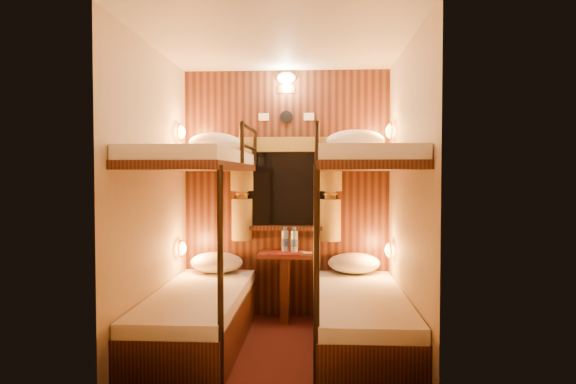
# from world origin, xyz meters

# --- Properties ---
(floor) EXTENTS (2.10, 2.10, 0.00)m
(floor) POSITION_xyz_m (0.00, 0.00, 0.00)
(floor) COLOR #36150E
(floor) RESTS_ON ground
(ceiling) EXTENTS (2.10, 2.10, 0.00)m
(ceiling) POSITION_xyz_m (0.00, 0.00, 2.40)
(ceiling) COLOR silver
(ceiling) RESTS_ON wall_back
(wall_back) EXTENTS (2.40, 0.00, 2.40)m
(wall_back) POSITION_xyz_m (0.00, 1.05, 1.20)
(wall_back) COLOR #C6B293
(wall_back) RESTS_ON floor
(wall_front) EXTENTS (2.40, 0.00, 2.40)m
(wall_front) POSITION_xyz_m (0.00, -1.05, 1.20)
(wall_front) COLOR #C6B293
(wall_front) RESTS_ON floor
(wall_left) EXTENTS (0.00, 2.40, 2.40)m
(wall_left) POSITION_xyz_m (-1.00, 0.00, 1.20)
(wall_left) COLOR #C6B293
(wall_left) RESTS_ON floor
(wall_right) EXTENTS (0.00, 2.40, 2.40)m
(wall_right) POSITION_xyz_m (1.00, 0.00, 1.20)
(wall_right) COLOR #C6B293
(wall_right) RESTS_ON floor
(back_panel) EXTENTS (2.00, 0.03, 2.40)m
(back_panel) POSITION_xyz_m (0.00, 1.04, 1.20)
(back_panel) COLOR black
(back_panel) RESTS_ON floor
(bunk_left) EXTENTS (0.72, 1.90, 1.82)m
(bunk_left) POSITION_xyz_m (-0.65, 0.07, 0.56)
(bunk_left) COLOR black
(bunk_left) RESTS_ON floor
(bunk_right) EXTENTS (0.72, 1.90, 1.82)m
(bunk_right) POSITION_xyz_m (0.65, 0.07, 0.56)
(bunk_right) COLOR black
(bunk_right) RESTS_ON floor
(window) EXTENTS (1.00, 0.12, 0.79)m
(window) POSITION_xyz_m (0.00, 1.00, 1.18)
(window) COLOR black
(window) RESTS_ON back_panel
(curtains) EXTENTS (1.10, 0.22, 1.00)m
(curtains) POSITION_xyz_m (0.00, 0.97, 1.26)
(curtains) COLOR olive
(curtains) RESTS_ON back_panel
(back_fixtures) EXTENTS (0.54, 0.09, 0.48)m
(back_fixtures) POSITION_xyz_m (0.00, 1.00, 2.25)
(back_fixtures) COLOR black
(back_fixtures) RESTS_ON back_panel
(reading_lamps) EXTENTS (2.00, 0.20, 1.25)m
(reading_lamps) POSITION_xyz_m (-0.00, 0.70, 1.24)
(reading_lamps) COLOR orange
(reading_lamps) RESTS_ON wall_left
(table) EXTENTS (0.50, 0.34, 0.66)m
(table) POSITION_xyz_m (0.00, 0.85, 0.41)
(table) COLOR #521E12
(table) RESTS_ON floor
(bottle_left) EXTENTS (0.07, 0.07, 0.24)m
(bottle_left) POSITION_xyz_m (-0.00, 0.89, 0.75)
(bottle_left) COLOR #99BFE5
(bottle_left) RESTS_ON table
(bottle_right) EXTENTS (0.07, 0.07, 0.24)m
(bottle_right) POSITION_xyz_m (0.09, 0.84, 0.75)
(bottle_right) COLOR #99BFE5
(bottle_right) RESTS_ON table
(sachet_a) EXTENTS (0.10, 0.09, 0.01)m
(sachet_a) POSITION_xyz_m (0.21, 0.83, 0.65)
(sachet_a) COLOR silver
(sachet_a) RESTS_ON table
(sachet_b) EXTENTS (0.08, 0.06, 0.01)m
(sachet_b) POSITION_xyz_m (0.16, 0.90, 0.65)
(sachet_b) COLOR silver
(sachet_b) RESTS_ON table
(pillow_lower_left) EXTENTS (0.50, 0.36, 0.20)m
(pillow_lower_left) POSITION_xyz_m (-0.65, 0.81, 0.55)
(pillow_lower_left) COLOR silver
(pillow_lower_left) RESTS_ON bunk_left
(pillow_lower_right) EXTENTS (0.49, 0.35, 0.19)m
(pillow_lower_right) POSITION_xyz_m (0.65, 0.86, 0.55)
(pillow_lower_right) COLOR silver
(pillow_lower_right) RESTS_ON bunk_right
(pillow_upper_left) EXTENTS (0.48, 0.35, 0.19)m
(pillow_upper_left) POSITION_xyz_m (-0.65, 0.75, 1.68)
(pillow_upper_left) COLOR silver
(pillow_upper_left) RESTS_ON bunk_left
(pillow_upper_right) EXTENTS (0.54, 0.38, 0.21)m
(pillow_upper_right) POSITION_xyz_m (0.65, 0.74, 1.69)
(pillow_upper_right) COLOR silver
(pillow_upper_right) RESTS_ON bunk_right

